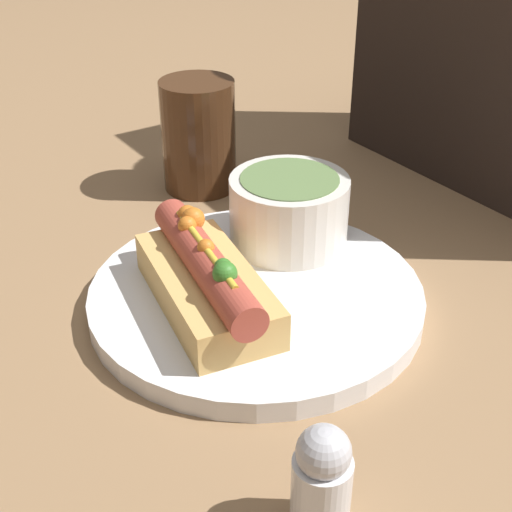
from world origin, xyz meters
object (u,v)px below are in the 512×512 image
(drinking_glass, at_px, (199,136))
(salt_shaker, at_px, (322,481))
(spoon, at_px, (194,248))
(hot_dog, at_px, (208,280))
(soup_bowl, at_px, (289,207))

(drinking_glass, xyz_separation_m, salt_shaker, (0.39, -0.15, -0.02))
(spoon, xyz_separation_m, drinking_glass, (-0.13, 0.08, 0.03))
(hot_dog, bearing_deg, salt_shaker, -2.68)
(hot_dog, height_order, soup_bowl, same)
(soup_bowl, distance_m, spoon, 0.08)
(hot_dog, distance_m, soup_bowl, 0.11)
(salt_shaker, bearing_deg, drinking_glass, 158.46)
(salt_shaker, bearing_deg, soup_bowl, 147.44)
(soup_bowl, relative_size, spoon, 0.76)
(hot_dog, bearing_deg, spoon, 168.11)
(soup_bowl, bearing_deg, salt_shaker, -32.56)
(drinking_glass, bearing_deg, hot_dog, -28.53)
(hot_dog, height_order, spoon, hot_dog)
(spoon, bearing_deg, salt_shaker, -161.68)
(hot_dog, xyz_separation_m, drinking_glass, (-0.20, 0.11, 0.02))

